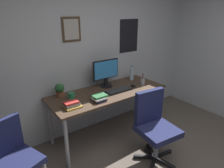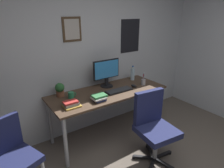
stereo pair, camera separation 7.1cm
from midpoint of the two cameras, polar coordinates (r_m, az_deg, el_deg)
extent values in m
cube|color=silver|center=(3.17, -6.96, 9.29)|extent=(4.40, 0.08, 2.60)
cube|color=#4C3823|center=(2.94, -12.35, 15.09)|extent=(0.28, 0.02, 0.34)
cube|color=beige|center=(2.93, -12.26, 15.08)|extent=(0.22, 0.00, 0.28)
cube|color=black|center=(3.54, 4.30, 13.62)|extent=(0.40, 0.01, 0.56)
cube|color=#4C3828|center=(3.00, -1.81, -2.41)|extent=(1.79, 0.71, 0.03)
cylinder|color=#9EA0A5|center=(2.62, -13.71, -16.34)|extent=(0.05, 0.05, 0.73)
cylinder|color=#9EA0A5|center=(3.47, 12.64, -6.46)|extent=(0.05, 0.05, 0.73)
cylinder|color=#9EA0A5|center=(3.09, -18.09, -10.62)|extent=(0.05, 0.05, 0.73)
cylinder|color=#9EA0A5|center=(3.84, 6.09, -3.34)|extent=(0.05, 0.05, 0.73)
cube|color=#1E234C|center=(2.66, 12.29, -13.03)|extent=(0.51, 0.51, 0.08)
cube|color=#1E234C|center=(2.66, 9.86, -6.28)|extent=(0.43, 0.12, 0.45)
cylinder|color=#9EA0A5|center=(2.81, 11.89, -17.29)|extent=(0.07, 0.07, 0.42)
cube|color=black|center=(2.99, 13.77, -18.98)|extent=(0.28, 0.07, 0.03)
cylinder|color=black|center=(3.08, 15.75, -18.20)|extent=(0.04, 0.04, 0.04)
cube|color=black|center=(3.01, 10.55, -18.37)|extent=(0.15, 0.27, 0.03)
cylinder|color=black|center=(3.12, 9.54, -17.05)|extent=(0.04, 0.04, 0.04)
cube|color=black|center=(2.90, 8.70, -19.99)|extent=(0.23, 0.22, 0.03)
cylinder|color=black|center=(2.91, 5.75, -20.13)|extent=(0.04, 0.04, 0.04)
cube|color=black|center=(2.81, 10.92, -21.77)|extent=(0.26, 0.17, 0.03)
cube|color=black|center=(2.87, 14.18, -21.06)|extent=(0.10, 0.28, 0.03)
cube|color=#1E234C|center=(2.41, -26.42, -19.71)|extent=(0.54, 0.54, 0.07)
cube|color=#1E234C|center=(2.42, -29.70, -13.26)|extent=(0.39, 0.19, 0.40)
cylinder|color=#9EA0A5|center=(2.74, -24.28, -20.19)|extent=(0.05, 0.05, 0.41)
cylinder|color=black|center=(3.19, -2.34, -0.53)|extent=(0.20, 0.20, 0.01)
cube|color=black|center=(3.17, -2.36, 0.61)|extent=(0.05, 0.04, 0.12)
cube|color=black|center=(3.11, -2.46, 4.27)|extent=(0.46, 0.02, 0.30)
cube|color=#338CD8|center=(3.09, -2.26, 4.19)|extent=(0.43, 0.00, 0.27)
cube|color=black|center=(3.00, 1.31, -1.85)|extent=(0.43, 0.15, 0.02)
cube|color=#38383A|center=(3.00, 1.32, -1.62)|extent=(0.41, 0.13, 0.00)
ellipsoid|color=black|center=(3.18, 5.53, -0.47)|extent=(0.06, 0.11, 0.04)
cylinder|color=silver|center=(3.48, 5.08, 2.83)|extent=(0.07, 0.07, 0.20)
cylinder|color=silver|center=(3.45, 5.14, 4.73)|extent=(0.03, 0.03, 0.04)
cylinder|color=#2659B2|center=(3.44, 5.16, 5.13)|extent=(0.03, 0.03, 0.02)
cylinder|color=#2D8C59|center=(2.80, -12.40, -3.32)|extent=(0.08, 0.08, 0.09)
torus|color=#2D8C59|center=(2.82, -11.43, -2.99)|extent=(0.05, 0.01, 0.05)
cylinder|color=brown|center=(2.91, -15.39, -2.84)|extent=(0.11, 0.11, 0.07)
sphere|color=#2D6B33|center=(2.87, -15.56, -1.15)|extent=(0.13, 0.13, 0.13)
ellipsoid|color=#287A38|center=(2.89, -16.30, -1.07)|extent=(0.07, 0.08, 0.02)
ellipsoid|color=#287A38|center=(2.90, -15.22, -0.50)|extent=(0.07, 0.08, 0.02)
ellipsoid|color=#287A38|center=(2.84, -15.83, -1.44)|extent=(0.08, 0.07, 0.02)
cylinder|color=#9EA0A5|center=(3.29, 8.19, 0.63)|extent=(0.07, 0.07, 0.09)
cylinder|color=#263FBF|center=(3.27, 8.27, 1.96)|extent=(0.01, 0.01, 0.13)
cylinder|color=red|center=(3.26, 8.16, 1.90)|extent=(0.01, 0.01, 0.13)
cylinder|color=black|center=(3.26, 8.22, 1.90)|extent=(0.01, 0.01, 0.13)
cylinder|color=#9EA0A5|center=(3.26, 8.38, 2.03)|extent=(0.01, 0.03, 0.14)
cylinder|color=#9EA0A5|center=(3.25, 8.18, 1.98)|extent=(0.01, 0.02, 0.14)
cube|color=gold|center=(2.58, -12.09, -6.34)|extent=(0.21, 0.17, 0.02)
cube|color=gray|center=(2.57, -12.31, -5.77)|extent=(0.18, 0.13, 0.03)
cube|color=#B22D28|center=(2.56, -12.46, -5.23)|extent=(0.18, 0.12, 0.02)
cube|color=navy|center=(2.69, -4.18, -4.51)|extent=(0.15, 0.12, 0.03)
cube|color=silver|center=(2.68, -4.49, -4.05)|extent=(0.18, 0.15, 0.02)
cube|color=#33723F|center=(2.69, -4.36, -3.44)|extent=(0.19, 0.14, 0.03)
camera|label=1|loc=(0.04, -90.71, -0.27)|focal=31.76mm
camera|label=2|loc=(0.04, 89.29, 0.27)|focal=31.76mm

